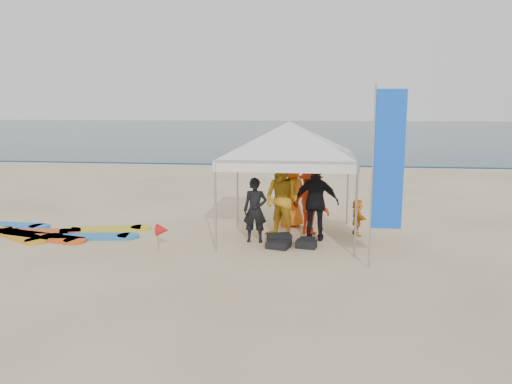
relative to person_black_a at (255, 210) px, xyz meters
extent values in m
plane|color=beige|center=(-0.39, -2.46, -0.78)|extent=(120.00, 120.00, 0.00)
cube|color=#0C2633|center=(-0.39, 57.54, -0.74)|extent=(160.00, 84.00, 0.08)
cube|color=silver|center=(-0.39, 15.74, -0.78)|extent=(160.00, 1.20, 0.01)
imported|color=black|center=(0.00, 0.00, 0.00)|extent=(0.57, 0.38, 1.56)
imported|color=gold|center=(0.60, 0.45, 0.19)|extent=(1.18, 1.12, 1.93)
imported|color=red|center=(1.30, 0.97, 0.06)|extent=(1.25, 1.13, 1.68)
imported|color=black|center=(1.45, 0.34, 0.16)|extent=(1.12, 0.52, 1.87)
imported|color=#CF6312|center=(0.77, 1.62, 0.13)|extent=(1.06, 0.94, 1.82)
imported|color=orange|center=(2.49, 0.96, -0.32)|extent=(0.40, 0.89, 0.92)
cylinder|color=#A5A5A8|center=(-0.78, 2.17, 0.25)|extent=(0.05, 0.05, 2.06)
cylinder|color=#A5A5A8|center=(2.31, 2.17, 0.25)|extent=(0.05, 0.05, 2.06)
cylinder|color=#A5A5A8|center=(-0.78, -0.92, 0.25)|extent=(0.05, 0.05, 2.06)
cylinder|color=#A5A5A8|center=(2.31, -0.92, 0.25)|extent=(0.05, 0.05, 2.06)
cube|color=silver|center=(0.76, -0.92, 1.15)|extent=(3.18, 0.02, 0.24)
cube|color=silver|center=(0.76, 2.17, 1.15)|extent=(3.18, 0.02, 0.24)
cube|color=silver|center=(-0.78, 0.63, 1.15)|extent=(0.02, 3.18, 0.24)
cube|color=silver|center=(2.31, 0.63, 1.15)|extent=(0.02, 3.18, 0.24)
pyramid|color=silver|center=(0.76, 0.63, 2.10)|extent=(4.36, 4.36, 0.82)
cylinder|color=#A5A5A8|center=(2.54, -1.71, 1.06)|extent=(0.04, 0.04, 3.67)
cube|color=blue|center=(2.84, -1.71, 1.42)|extent=(0.58, 0.03, 2.73)
cylinder|color=#A5A5A8|center=(-2.08, -1.07, -0.48)|extent=(0.02, 0.02, 0.60)
cone|color=red|center=(-1.96, -1.07, -0.28)|extent=(0.28, 0.28, 0.28)
cube|color=black|center=(0.59, -0.04, -0.67)|extent=(0.63, 0.49, 0.22)
cube|color=black|center=(1.24, -0.38, -0.69)|extent=(0.51, 0.38, 0.18)
cube|color=black|center=(0.60, -0.48, -0.70)|extent=(0.59, 0.53, 0.16)
cube|color=black|center=(1.27, -0.22, -0.68)|extent=(0.37, 0.27, 0.20)
cube|color=gold|center=(-4.05, 0.60, -0.75)|extent=(1.89, 1.04, 0.07)
cube|color=orange|center=(-5.99, -0.26, -0.75)|extent=(1.81, 1.40, 0.07)
cube|color=#D34811|center=(-5.26, -0.34, -0.75)|extent=(2.04, 1.02, 0.07)
cube|color=#2272B8|center=(-4.13, -0.17, -0.75)|extent=(1.94, 0.82, 0.07)
cube|color=blue|center=(-7.00, 0.71, -0.75)|extent=(2.14, 0.69, 0.07)
cube|color=red|center=(-5.88, 0.07, -0.75)|extent=(2.15, 0.76, 0.07)
camera|label=1|loc=(1.46, -11.61, 2.46)|focal=35.00mm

